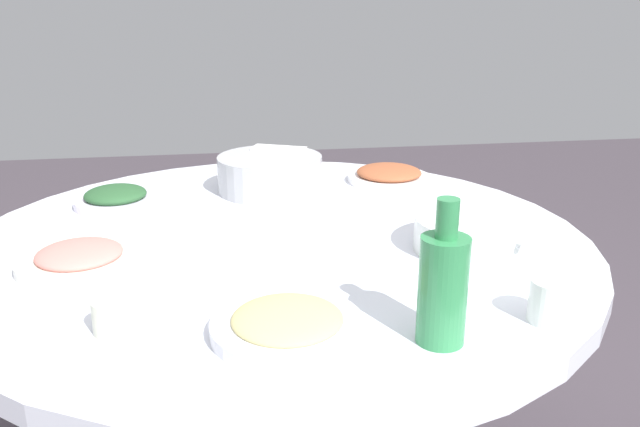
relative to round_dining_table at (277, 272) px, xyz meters
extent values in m
cylinder|color=#99999E|center=(0.00, 0.00, -0.29)|extent=(0.13, 0.13, 0.67)
cylinder|color=white|center=(0.00, 0.00, 0.07)|extent=(1.39, 1.39, 0.04)
cylinder|color=#B2B5BA|center=(-0.02, -0.36, 0.14)|extent=(0.28, 0.28, 0.10)
ellipsoid|color=white|center=(-0.02, -0.36, 0.14)|extent=(0.23, 0.23, 0.11)
cube|color=white|center=(-0.05, -0.43, 0.19)|extent=(0.16, 0.11, 0.01)
cylinder|color=white|center=(-0.41, 0.15, 0.12)|extent=(0.27, 0.27, 0.07)
cylinder|color=black|center=(-0.41, 0.15, 0.12)|extent=(0.24, 0.24, 0.05)
cylinder|color=silver|center=(-0.41, 0.15, 0.15)|extent=(0.07, 0.29, 0.01)
cylinder|color=silver|center=(0.38, -0.28, 0.10)|extent=(0.21, 0.21, 0.02)
ellipsoid|color=#27532D|center=(0.38, -0.28, 0.12)|extent=(0.16, 0.16, 0.04)
cylinder|color=white|center=(0.02, 0.44, 0.10)|extent=(0.24, 0.24, 0.02)
ellipsoid|color=#C7BA7A|center=(0.02, 0.44, 0.11)|extent=(0.18, 0.18, 0.03)
cylinder|color=silver|center=(0.40, 0.11, 0.10)|extent=(0.24, 0.24, 0.02)
ellipsoid|color=#E97E74|center=(0.40, 0.11, 0.12)|extent=(0.17, 0.17, 0.03)
cylinder|color=white|center=(-0.36, -0.40, 0.10)|extent=(0.24, 0.24, 0.02)
ellipsoid|color=#9F5231|center=(-0.36, -0.40, 0.12)|extent=(0.19, 0.19, 0.04)
cylinder|color=#338A4F|center=(-0.21, 0.50, 0.17)|extent=(0.08, 0.08, 0.17)
cylinder|color=#338A4F|center=(-0.21, 0.50, 0.29)|extent=(0.03, 0.03, 0.06)
cylinder|color=white|center=(-0.41, 0.47, 0.12)|extent=(0.07, 0.07, 0.07)
cylinder|color=silver|center=(0.29, 0.39, 0.12)|extent=(0.07, 0.07, 0.06)
camera|label=1|loc=(0.11, 1.36, 0.60)|focal=36.57mm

